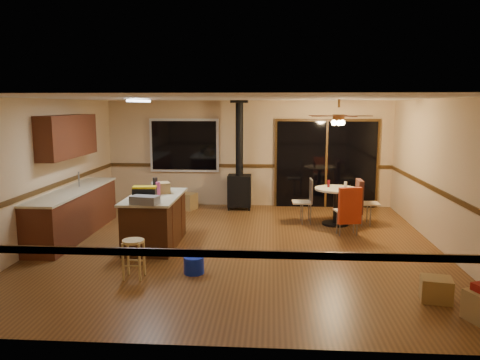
# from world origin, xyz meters

# --- Properties ---
(floor) EXTENTS (7.00, 7.00, 0.00)m
(floor) POSITION_xyz_m (0.00, 0.00, 0.00)
(floor) COLOR brown
(floor) RESTS_ON ground
(ceiling) EXTENTS (7.00, 7.00, 0.00)m
(ceiling) POSITION_xyz_m (0.00, 0.00, 2.60)
(ceiling) COLOR silver
(ceiling) RESTS_ON ground
(wall_back) EXTENTS (7.00, 0.00, 7.00)m
(wall_back) POSITION_xyz_m (0.00, 3.50, 1.30)
(wall_back) COLOR #CFB083
(wall_back) RESTS_ON ground
(wall_front) EXTENTS (7.00, 0.00, 7.00)m
(wall_front) POSITION_xyz_m (0.00, -3.50, 1.30)
(wall_front) COLOR #CFB083
(wall_front) RESTS_ON ground
(wall_left) EXTENTS (0.00, 7.00, 7.00)m
(wall_left) POSITION_xyz_m (-3.50, 0.00, 1.30)
(wall_left) COLOR #CFB083
(wall_left) RESTS_ON ground
(wall_right) EXTENTS (0.00, 7.00, 7.00)m
(wall_right) POSITION_xyz_m (3.50, 0.00, 1.30)
(wall_right) COLOR #CFB083
(wall_right) RESTS_ON ground
(chair_rail) EXTENTS (7.00, 7.00, 0.08)m
(chair_rail) POSITION_xyz_m (0.00, 0.00, 1.00)
(chair_rail) COLOR #452C11
(chair_rail) RESTS_ON ground
(window) EXTENTS (1.72, 0.10, 1.32)m
(window) POSITION_xyz_m (-1.60, 3.45, 1.50)
(window) COLOR black
(window) RESTS_ON ground
(sliding_door) EXTENTS (2.52, 0.10, 2.10)m
(sliding_door) POSITION_xyz_m (1.90, 3.45, 1.05)
(sliding_door) COLOR black
(sliding_door) RESTS_ON ground
(lower_cabinets) EXTENTS (0.60, 3.00, 0.86)m
(lower_cabinets) POSITION_xyz_m (-3.20, 0.50, 0.43)
(lower_cabinets) COLOR #532515
(lower_cabinets) RESTS_ON ground
(countertop) EXTENTS (0.64, 3.04, 0.04)m
(countertop) POSITION_xyz_m (-3.20, 0.50, 0.88)
(countertop) COLOR beige
(countertop) RESTS_ON lower_cabinets
(upper_cabinets) EXTENTS (0.35, 2.00, 0.80)m
(upper_cabinets) POSITION_xyz_m (-3.33, 0.70, 1.90)
(upper_cabinets) COLOR #532515
(upper_cabinets) RESTS_ON ground
(kitchen_island) EXTENTS (0.88, 1.68, 0.90)m
(kitchen_island) POSITION_xyz_m (-1.50, 0.00, 0.45)
(kitchen_island) COLOR #3C1E0F
(kitchen_island) RESTS_ON ground
(wood_stove) EXTENTS (0.55, 0.50, 2.52)m
(wood_stove) POSITION_xyz_m (-0.20, 3.05, 0.73)
(wood_stove) COLOR black
(wood_stove) RESTS_ON ground
(ceiling_fan) EXTENTS (0.24, 0.24, 0.55)m
(ceiling_fan) POSITION_xyz_m (1.92, 1.69, 2.21)
(ceiling_fan) COLOR brown
(ceiling_fan) RESTS_ON ceiling
(fluorescent_strip) EXTENTS (0.10, 1.20, 0.04)m
(fluorescent_strip) POSITION_xyz_m (-1.80, 0.30, 2.56)
(fluorescent_strip) COLOR white
(fluorescent_strip) RESTS_ON ceiling
(toolbox_grey) EXTENTS (0.48, 0.33, 0.14)m
(toolbox_grey) POSITION_xyz_m (-1.48, -0.72, 0.97)
(toolbox_grey) COLOR slate
(toolbox_grey) RESTS_ON kitchen_island
(toolbox_black) EXTENTS (0.40, 0.23, 0.21)m
(toolbox_black) POSITION_xyz_m (-1.56, -0.42, 1.01)
(toolbox_black) COLOR black
(toolbox_black) RESTS_ON kitchen_island
(toolbox_yellow_lid) EXTENTS (0.40, 0.23, 0.03)m
(toolbox_yellow_lid) POSITION_xyz_m (-1.56, -0.42, 1.13)
(toolbox_yellow_lid) COLOR gold
(toolbox_yellow_lid) RESTS_ON toolbox_black
(box_on_island) EXTENTS (0.31, 0.35, 0.20)m
(box_on_island) POSITION_xyz_m (-1.40, 0.27, 1.00)
(box_on_island) COLOR #9D7C45
(box_on_island) RESTS_ON kitchen_island
(bottle_dark) EXTENTS (0.09, 0.09, 0.31)m
(bottle_dark) POSITION_xyz_m (-1.50, 0.09, 1.06)
(bottle_dark) COLOR black
(bottle_dark) RESTS_ON kitchen_island
(bottle_pink) EXTENTS (0.08, 0.08, 0.24)m
(bottle_pink) POSITION_xyz_m (-1.44, 0.02, 1.02)
(bottle_pink) COLOR #D84C8C
(bottle_pink) RESTS_ON kitchen_island
(bottle_white) EXTENTS (0.07, 0.07, 0.16)m
(bottle_white) POSITION_xyz_m (-1.66, 0.52, 0.98)
(bottle_white) COLOR white
(bottle_white) RESTS_ON kitchen_island
(bar_stool) EXTENTS (0.34, 0.34, 0.57)m
(bar_stool) POSITION_xyz_m (-1.41, -1.62, 0.28)
(bar_stool) COLOR tan
(bar_stool) RESTS_ON floor
(blue_bucket) EXTENTS (0.34, 0.34, 0.25)m
(blue_bucket) POSITION_xyz_m (-0.58, -1.38, 0.13)
(blue_bucket) COLOR #0D25C2
(blue_bucket) RESTS_ON floor
(dining_table) EXTENTS (0.89, 0.89, 0.78)m
(dining_table) POSITION_xyz_m (1.92, 1.69, 0.53)
(dining_table) COLOR black
(dining_table) RESTS_ON ground
(glass_red) EXTENTS (0.06, 0.06, 0.15)m
(glass_red) POSITION_xyz_m (1.77, 1.79, 0.86)
(glass_red) COLOR #590C14
(glass_red) RESTS_ON dining_table
(glass_cream) EXTENTS (0.07, 0.07, 0.15)m
(glass_cream) POSITION_xyz_m (2.10, 1.64, 0.85)
(glass_cream) COLOR beige
(glass_cream) RESTS_ON dining_table
(chair_left) EXTENTS (0.42, 0.41, 0.51)m
(chair_left) POSITION_xyz_m (1.32, 1.79, 0.59)
(chair_left) COLOR #B9AD89
(chair_left) RESTS_ON ground
(chair_near) EXTENTS (0.50, 0.53, 0.70)m
(chair_near) POSITION_xyz_m (2.05, 0.81, 0.60)
(chair_near) COLOR #B9AD89
(chair_near) RESTS_ON ground
(chair_right) EXTENTS (0.46, 0.44, 0.70)m
(chair_right) POSITION_xyz_m (2.43, 1.74, 0.60)
(chair_right) COLOR #B9AD89
(chair_right) RESTS_ON ground
(box_under_window) EXTENTS (0.59, 0.53, 0.39)m
(box_under_window) POSITION_xyz_m (-1.50, 2.94, 0.19)
(box_under_window) COLOR #9D7C45
(box_under_window) RESTS_ON floor
(box_corner_b) EXTENTS (0.43, 0.39, 0.30)m
(box_corner_b) POSITION_xyz_m (2.69, -2.16, 0.15)
(box_corner_b) COLOR #9D7C45
(box_corner_b) RESTS_ON floor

